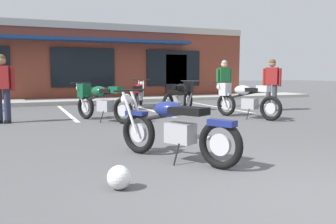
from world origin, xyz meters
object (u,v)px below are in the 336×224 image
(motorcycle_silver_naked, at_px, (244,99))
(person_in_shorts_foreground, at_px, (2,84))
(person_by_back_row, at_px, (272,81))
(motorcycle_black_cruiser, at_px, (100,100))
(motorcycle_green_cafe_racer, at_px, (139,94))
(motorcycle_blue_standard, at_px, (180,96))
(person_near_building, at_px, (224,80))
(helmet_on_pavement, at_px, (119,177))
(motorcycle_foreground_classic, at_px, (175,128))

(motorcycle_silver_naked, xyz_separation_m, person_in_shorts_foreground, (-6.04, 1.39, 0.42))
(person_in_shorts_foreground, distance_m, person_by_back_row, 7.95)
(motorcycle_black_cruiser, distance_m, motorcycle_green_cafe_racer, 3.77)
(motorcycle_blue_standard, bearing_deg, motorcycle_green_cafe_racer, 105.98)
(motorcycle_silver_naked, relative_size, person_near_building, 1.21)
(motorcycle_blue_standard, xyz_separation_m, person_in_shorts_foreground, (-4.96, -0.44, 0.42))
(helmet_on_pavement, bearing_deg, motorcycle_silver_naked, 44.30)
(person_by_back_row, bearing_deg, motorcycle_black_cruiser, -176.18)
(person_near_building, bearing_deg, person_by_back_row, -66.05)
(person_by_back_row, bearing_deg, person_near_building, 113.95)
(motorcycle_foreground_classic, distance_m, motorcycle_green_cafe_racer, 7.93)
(motorcycle_green_cafe_racer, bearing_deg, motorcycle_foreground_classic, -104.21)
(motorcycle_green_cafe_racer, distance_m, person_in_shorts_foreground, 5.09)
(person_by_back_row, bearing_deg, helmet_on_pavement, -138.59)
(motorcycle_silver_naked, height_order, motorcycle_blue_standard, same)
(person_in_shorts_foreground, bearing_deg, person_by_back_row, -1.07)
(motorcycle_foreground_classic, relative_size, motorcycle_silver_naked, 0.95)
(motorcycle_blue_standard, distance_m, motorcycle_green_cafe_racer, 2.29)
(person_in_shorts_foreground, distance_m, helmet_on_pavement, 6.19)
(motorcycle_silver_naked, bearing_deg, motorcycle_black_cruiser, 167.01)
(person_near_building, xyz_separation_m, helmet_on_pavement, (-5.87, -7.55, -0.82))
(motorcycle_black_cruiser, distance_m, motorcycle_silver_naked, 3.86)
(motorcycle_black_cruiser, distance_m, helmet_on_pavement, 5.57)
(motorcycle_blue_standard, relative_size, person_by_back_row, 1.03)
(motorcycle_green_cafe_racer, bearing_deg, person_near_building, -20.62)
(person_in_shorts_foreground, bearing_deg, motorcycle_foreground_classic, -64.81)
(person_in_shorts_foreground, bearing_deg, motorcycle_black_cruiser, -13.00)
(motorcycle_black_cruiser, bearing_deg, motorcycle_silver_naked, -12.99)
(motorcycle_silver_naked, xyz_separation_m, person_near_building, (1.16, 2.95, 0.42))
(motorcycle_foreground_classic, distance_m, motorcycle_silver_naked, 5.18)
(helmet_on_pavement, bearing_deg, motorcycle_green_cafe_racer, 70.83)
(motorcycle_foreground_classic, xyz_separation_m, motorcycle_green_cafe_racer, (1.95, 7.69, 0.00))
(motorcycle_black_cruiser, bearing_deg, motorcycle_green_cafe_racer, 57.15)
(motorcycle_blue_standard, distance_m, person_near_building, 2.54)
(person_near_building, distance_m, helmet_on_pavement, 9.60)
(motorcycle_foreground_classic, xyz_separation_m, motorcycle_black_cruiser, (-0.10, 4.53, 0.07))
(motorcycle_silver_naked, distance_m, person_by_back_row, 2.32)
(person_by_back_row, bearing_deg, person_in_shorts_foreground, 178.93)
(motorcycle_green_cafe_racer, height_order, person_by_back_row, person_by_back_row)
(motorcycle_green_cafe_racer, relative_size, person_by_back_row, 1.18)
(motorcycle_green_cafe_racer, height_order, person_in_shorts_foreground, person_in_shorts_foreground)
(motorcycle_foreground_classic, bearing_deg, person_in_shorts_foreground, 115.19)
(motorcycle_silver_naked, height_order, person_in_shorts_foreground, person_in_shorts_foreground)
(motorcycle_green_cafe_racer, bearing_deg, person_by_back_row, -37.52)
(person_near_building, bearing_deg, motorcycle_green_cafe_racer, 159.38)
(motorcycle_silver_naked, xyz_separation_m, helmet_on_pavement, (-4.72, -4.60, -0.40))
(motorcycle_silver_naked, distance_m, motorcycle_green_cafe_racer, 4.38)
(motorcycle_blue_standard, relative_size, person_in_shorts_foreground, 1.03)
(motorcycle_foreground_classic, relative_size, person_near_building, 1.14)
(motorcycle_blue_standard, height_order, person_near_building, person_near_building)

